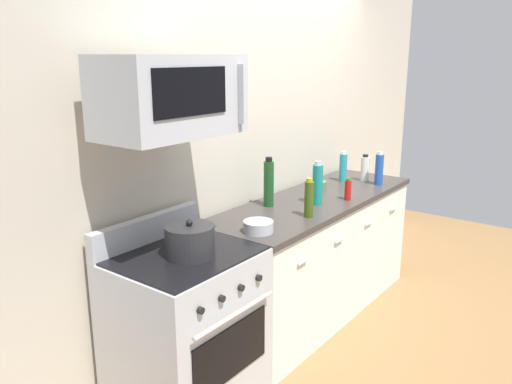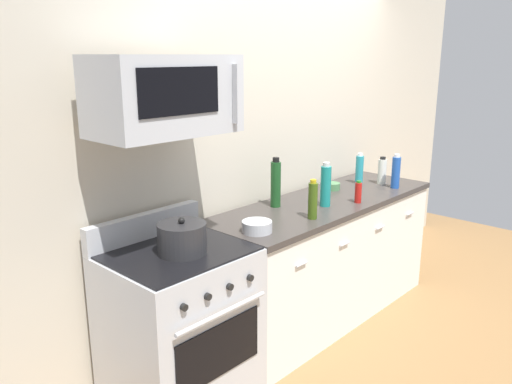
# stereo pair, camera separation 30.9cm
# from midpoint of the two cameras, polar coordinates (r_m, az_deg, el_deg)

# --- Properties ---
(ground_plane) EXTENTS (6.14, 6.14, 0.00)m
(ground_plane) POSITION_cam_midpoint_polar(r_m,az_deg,el_deg) (4.16, 9.54, -13.17)
(ground_plane) COLOR olive
(back_wall) EXTENTS (5.11, 0.10, 2.70)m
(back_wall) POSITION_cam_midpoint_polar(r_m,az_deg,el_deg) (3.95, 5.42, 6.22)
(back_wall) COLOR beige
(back_wall) RESTS_ON ground_plane
(counter_unit) EXTENTS (2.02, 0.66, 0.92)m
(counter_unit) POSITION_cam_midpoint_polar(r_m,az_deg,el_deg) (3.96, 9.84, -7.30)
(counter_unit) COLOR silver
(counter_unit) RESTS_ON ground_plane
(range_oven) EXTENTS (0.76, 0.69, 1.07)m
(range_oven) POSITION_cam_midpoint_polar(r_m,az_deg,el_deg) (3.00, -5.47, -14.60)
(range_oven) COLOR #B7BABF
(range_oven) RESTS_ON ground_plane
(microwave) EXTENTS (0.74, 0.44, 0.40)m
(microwave) POSITION_cam_midpoint_polar(r_m,az_deg,el_deg) (2.66, -6.81, 10.60)
(microwave) COLOR #B7BABF
(bottle_hot_sauce_red) EXTENTS (0.05, 0.05, 0.16)m
(bottle_hot_sauce_red) POSITION_cam_midpoint_polar(r_m,az_deg,el_deg) (3.77, 13.59, -0.06)
(bottle_hot_sauce_red) COLOR #B21914
(bottle_hot_sauce_red) RESTS_ON countertop_slab
(bottle_sparkling_teal) EXTENTS (0.07, 0.07, 0.31)m
(bottle_sparkling_teal) POSITION_cam_midpoint_polar(r_m,az_deg,el_deg) (3.62, 10.17, 0.68)
(bottle_sparkling_teal) COLOR #197F7A
(bottle_sparkling_teal) RESTS_ON countertop_slab
(bottle_dish_soap) EXTENTS (0.06, 0.06, 0.25)m
(bottle_dish_soap) POSITION_cam_midpoint_polar(r_m,az_deg,el_deg) (4.32, 13.42, 2.45)
(bottle_dish_soap) COLOR teal
(bottle_dish_soap) RESTS_ON countertop_slab
(bottle_wine_green) EXTENTS (0.07, 0.07, 0.35)m
(bottle_wine_green) POSITION_cam_midpoint_polar(r_m,az_deg,el_deg) (3.56, 4.69, 0.92)
(bottle_wine_green) COLOR #19471E
(bottle_wine_green) RESTS_ON countertop_slab
(bottle_vinegar_white) EXTENTS (0.07, 0.07, 0.23)m
(bottle_vinegar_white) POSITION_cam_midpoint_polar(r_m,az_deg,el_deg) (4.36, 15.80, 2.22)
(bottle_vinegar_white) COLOR silver
(bottle_vinegar_white) RESTS_ON countertop_slab
(bottle_soda_blue) EXTENTS (0.07, 0.07, 0.27)m
(bottle_soda_blue) POSITION_cam_midpoint_polar(r_m,az_deg,el_deg) (4.25, 17.28, 2.11)
(bottle_soda_blue) COLOR #1E4CA5
(bottle_soda_blue) RESTS_ON countertop_slab
(bottle_olive_oil) EXTENTS (0.06, 0.06, 0.26)m
(bottle_olive_oil) POSITION_cam_midpoint_polar(r_m,az_deg,el_deg) (3.33, 8.97, -0.94)
(bottle_olive_oil) COLOR #385114
(bottle_olive_oil) RESTS_ON countertop_slab
(bowl_green_glaze) EXTENTS (0.13, 0.13, 0.05)m
(bowl_green_glaze) POSITION_cam_midpoint_polar(r_m,az_deg,el_deg) (4.11, 10.55, 0.64)
(bowl_green_glaze) COLOR #477A4C
(bowl_green_glaze) RESTS_ON countertop_slab
(bowl_steel_prep) EXTENTS (0.18, 0.18, 0.07)m
(bowl_steel_prep) POSITION_cam_midpoint_polar(r_m,az_deg,el_deg) (3.08, 3.00, -3.86)
(bowl_steel_prep) COLOR #B2B5BA
(bowl_steel_prep) RESTS_ON countertop_slab
(stockpot) EXTENTS (0.26, 0.26, 0.20)m
(stockpot) POSITION_cam_midpoint_polar(r_m,az_deg,el_deg) (2.74, -5.00, -5.19)
(stockpot) COLOR #262628
(stockpot) RESTS_ON range_oven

